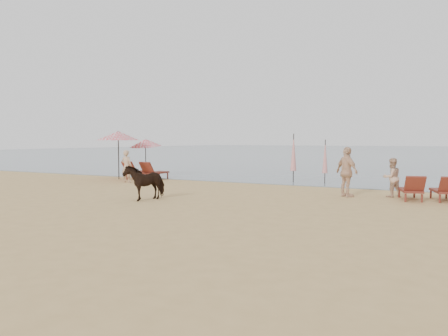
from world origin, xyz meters
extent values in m
plane|color=tan|center=(0.00, 0.00, 0.00)|extent=(120.00, 120.00, 0.00)
cube|color=#51606B|center=(0.00, 80.00, 0.00)|extent=(160.00, 140.00, 0.06)
cube|color=maroon|center=(-7.79, 9.52, 0.38)|extent=(0.72, 1.54, 0.09)
cube|color=maroon|center=(-7.78, 8.70, 0.69)|extent=(0.71, 0.51, 0.67)
cube|color=maroon|center=(-6.58, 9.53, 0.38)|extent=(0.72, 1.54, 0.09)
cube|color=maroon|center=(-6.58, 8.71, 0.69)|extent=(0.71, 0.51, 0.67)
cube|color=maroon|center=(6.51, 7.23, 0.36)|extent=(1.01, 1.55, 0.08)
cube|color=maroon|center=(6.71, 6.50, 0.64)|extent=(0.76, 0.62, 0.62)
cube|color=maroon|center=(7.59, 7.53, 0.36)|extent=(1.01, 1.55, 0.08)
cylinder|color=black|center=(-8.66, 8.87, 1.24)|extent=(0.06, 0.06, 2.47)
cone|color=red|center=(-8.66, 8.87, 2.42)|extent=(2.36, 2.36, 0.51)
sphere|color=black|center=(-8.66, 8.87, 2.64)|extent=(0.09, 0.09, 0.09)
cylinder|color=black|center=(-8.09, 10.56, 1.04)|extent=(0.05, 0.05, 2.07)
cone|color=red|center=(-8.09, 10.56, 2.02)|extent=(1.83, 1.87, 0.62)
sphere|color=black|center=(-8.09, 10.56, 2.22)|extent=(0.08, 0.08, 0.08)
cylinder|color=black|center=(0.66, 11.41, 1.25)|extent=(0.05, 0.05, 2.51)
cone|color=red|center=(0.66, 11.41, 1.55)|extent=(0.31, 0.31, 1.88)
cylinder|color=black|center=(2.25, 11.51, 1.10)|extent=(0.05, 0.05, 2.20)
cone|color=red|center=(2.25, 11.51, 1.36)|extent=(0.27, 0.27, 1.65)
imported|color=black|center=(-2.13, 2.82, 0.64)|extent=(1.06, 1.65, 1.29)
imported|color=tan|center=(-6.94, 7.50, 0.83)|extent=(0.63, 0.44, 1.67)
imported|color=tan|center=(5.81, 7.75, 0.75)|extent=(0.92, 0.91, 1.50)
imported|color=#D7AA86|center=(4.27, 7.01, 0.96)|extent=(1.18, 1.07, 1.92)
camera|label=1|loc=(7.81, -9.95, 2.20)|focal=35.00mm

